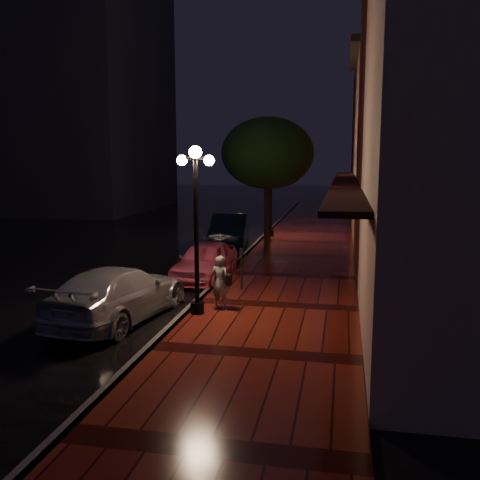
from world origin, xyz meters
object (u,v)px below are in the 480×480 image
Objects in this scene: street_tree at (268,155)px; navy_car at (230,230)px; silver_car at (118,294)px; streetlamp_far at (271,188)px; woman_with_umbrella at (220,259)px; pink_car at (205,261)px; parking_meter at (242,265)px; streetlamp_near at (196,220)px.

street_tree is 3.94m from navy_car.
silver_car is at bearing -99.15° from navy_car.
streetlamp_far reaches higher than woman_with_umbrella.
silver_car is at bearing -97.77° from streetlamp_far.
street_tree is 1.50× the size of pink_car.
street_tree reaches higher than silver_car.
street_tree is 7.58m from pink_car.
parking_meter is at bearing -86.70° from streetlamp_far.
streetlamp_far is 0.92× the size of navy_car.
streetlamp_far is 3.44m from street_tree.
woman_with_umbrella reaches higher than silver_car.
streetlamp_near is 2.78m from silver_car.
pink_car is 0.83× the size of navy_car.
woman_with_umbrella reaches higher than navy_car.
navy_car is 11.02m from woman_with_umbrella.
woman_with_umbrella is 2.33m from parking_meter.
silver_car is at bearing -97.99° from pink_car.
streetlamp_far reaches higher than silver_car.
streetlamp_near is at bearing -91.35° from street_tree.
streetlamp_far is 0.74× the size of street_tree.
streetlamp_far is at bearing 88.17° from pink_car.
street_tree is 8.90m from parking_meter.
streetlamp_near is 4.92m from pink_car.
streetlamp_near reaches higher than pink_car.
pink_car is at bearing -93.90° from silver_car.
navy_car is 0.96× the size of silver_car.
streetlamp_far is 1.12× the size of pink_car.
street_tree is 12.21m from silver_car.
streetlamp_far is 3.62m from navy_car.
street_tree reaches higher than pink_car.
street_tree is 1.24× the size of navy_car.
street_tree is at bearing 97.59° from parking_meter.
pink_car is 4.27m from woman_with_umbrella.
streetlamp_far is at bearing 98.18° from parking_meter.
navy_car is 8.83m from parking_meter.
streetlamp_far reaches higher than parking_meter.
street_tree is 4.53× the size of parking_meter.
parking_meter is at bearing -121.29° from silver_car.
street_tree is 2.82× the size of woman_with_umbrella.
street_tree is 10.85m from woman_with_umbrella.
silver_car is (-1.97, -0.47, -1.90)m from streetlamp_near.
parking_meter is (2.62, 3.22, 0.22)m from silver_car.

